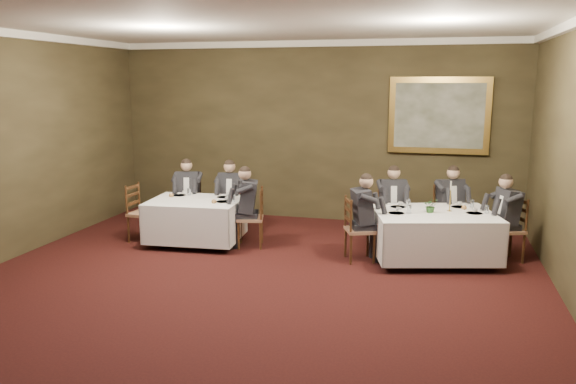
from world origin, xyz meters
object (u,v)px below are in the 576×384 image
at_px(candlestick, 450,200).
at_px(centerpiece, 431,205).
at_px(diner_sec_backright, 231,206).
at_px(diner_main_endleft, 360,228).
at_px(chair_main_endright, 507,242).
at_px(chair_sec_backleft, 189,216).
at_px(diner_main_endright, 507,228).
at_px(table_main, 433,232).
at_px(table_second, 196,218).
at_px(chair_main_backright, 447,227).
at_px(diner_main_backleft, 391,214).
at_px(diner_main_backright, 449,214).
at_px(diner_sec_endright, 250,217).
at_px(painting, 439,116).
at_px(chair_main_backleft, 391,227).
at_px(diner_sec_backleft, 189,204).
at_px(chair_sec_endleft, 143,225).
at_px(chair_sec_backright, 232,218).
at_px(chair_main_endleft, 359,242).
at_px(chair_sec_endright, 251,230).

bearing_deg(candlestick, centerpiece, -149.66).
bearing_deg(diner_sec_backright, diner_main_endleft, 152.25).
height_order(diner_main_endleft, diner_sec_backright, same).
bearing_deg(candlestick, chair_main_endright, 9.71).
bearing_deg(chair_sec_backleft, diner_main_endright, 162.58).
height_order(table_main, centerpiece, centerpiece).
xyz_separation_m(table_second, diner_sec_backright, (0.35, 0.80, 0.06)).
bearing_deg(diner_sec_backright, chair_sec_backleft, -2.04).
distance_m(chair_main_backright, chair_main_endright, 1.14).
distance_m(diner_main_backleft, diner_main_backright, 0.97).
bearing_deg(diner_sec_endright, diner_main_backleft, -85.23).
height_order(chair_main_backright, diner_main_endleft, diner_main_endleft).
height_order(table_second, painting, painting).
relative_size(chair_main_backright, diner_main_endleft, 0.74).
distance_m(chair_main_backright, diner_sec_endright, 3.37).
distance_m(chair_main_backleft, chair_sec_backleft, 3.69).
height_order(diner_sec_endright, painting, painting).
xyz_separation_m(chair_main_backright, candlestick, (-0.01, -0.88, 0.66)).
bearing_deg(diner_sec_backleft, candlestick, 160.17).
bearing_deg(chair_sec_endleft, centerpiece, 95.26).
relative_size(diner_main_endright, chair_sec_backleft, 1.35).
relative_size(table_second, chair_main_backright, 1.62).
relative_size(chair_sec_backleft, candlestick, 2.06).
height_order(diner_main_endright, candlestick, diner_main_endright).
bearing_deg(diner_sec_backright, painting, -163.86).
distance_m(table_main, diner_main_backleft, 1.04).
relative_size(diner_main_endright, chair_sec_backright, 1.35).
height_order(diner_main_backleft, diner_main_endleft, same).
bearing_deg(table_main, diner_main_endright, 14.69).
relative_size(chair_main_backleft, diner_main_backright, 0.74).
height_order(chair_main_endright, diner_main_endright, diner_main_endright).
bearing_deg(diner_sec_backleft, centerpiece, 157.63).
height_order(chair_main_endleft, chair_sec_backright, same).
height_order(diner_main_endleft, painting, painting).
height_order(table_second, candlestick, candlestick).
height_order(table_main, candlestick, candlestick).
bearing_deg(chair_main_backleft, chair_main_backright, 178.68).
distance_m(table_second, chair_main_endright, 5.04).
relative_size(chair_sec_backright, chair_sec_endright, 1.00).
bearing_deg(chair_sec_endright, table_main, -103.98).
bearing_deg(chair_main_backleft, table_second, -0.99).
bearing_deg(diner_sec_backleft, table_second, 108.84).
relative_size(chair_main_endright, diner_sec_endright, 0.74).
distance_m(diner_main_endleft, diner_sec_backright, 2.67).
xyz_separation_m(chair_sec_endleft, painting, (4.88, 2.30, 1.83)).
relative_size(table_second, chair_sec_backleft, 1.62).
relative_size(chair_main_backright, diner_sec_endright, 0.74).
xyz_separation_m(chair_main_backleft, diner_main_endright, (1.80, -0.49, 0.23)).
relative_size(chair_main_endleft, painting, 0.55).
distance_m(diner_sec_backright, chair_sec_endleft, 1.59).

